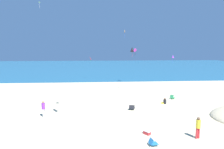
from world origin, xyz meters
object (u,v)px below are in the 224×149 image
(beach_chair_far_right, at_px, (132,107))
(kite_purple, at_px, (173,56))
(beach_chair_near_camera, at_px, (172,97))
(kite_black, at_px, (132,49))
(kite_magenta, at_px, (135,50))
(kite_lime, at_px, (39,2))
(kite_red, at_px, (91,59))
(beach_chair_mid_beach, at_px, (153,142))
(kite_orange, at_px, (125,32))
(person_3, at_px, (43,108))
(person_0, at_px, (198,126))
(cooler_box, at_px, (147,132))
(person_2, at_px, (164,102))

(beach_chair_far_right, height_order, kite_purple, kite_purple)
(beach_chair_near_camera, height_order, kite_black, kite_black)
(beach_chair_near_camera, distance_m, kite_magenta, 8.64)
(kite_lime, bearing_deg, kite_red, -8.13)
(beach_chair_mid_beach, distance_m, kite_magenta, 17.50)
(kite_purple, bearing_deg, beach_chair_far_right, -126.05)
(beach_chair_far_right, distance_m, kite_orange, 19.22)
(kite_purple, xyz_separation_m, kite_lime, (-25.10, 9.15, 10.76))
(kite_lime, height_order, kite_black, kite_lime)
(beach_chair_mid_beach, distance_m, person_3, 11.18)
(person_0, bearing_deg, kite_red, 7.58)
(person_3, distance_m, kite_purple, 23.94)
(cooler_box, relative_size, kite_red, 0.66)
(kite_orange, bearing_deg, kite_magenta, -86.76)
(beach_chair_far_right, bearing_deg, person_2, -49.36)
(kite_purple, bearing_deg, beach_chair_near_camera, -110.30)
(kite_lime, distance_m, kite_magenta, 24.21)
(beach_chair_near_camera, bearing_deg, kite_red, 92.13)
(person_0, xyz_separation_m, person_2, (0.54, 9.05, -0.69))
(person_2, bearing_deg, kite_red, -37.54)
(beach_chair_mid_beach, height_order, kite_magenta, kite_magenta)
(beach_chair_mid_beach, relative_size, person_0, 0.41)
(kite_purple, bearing_deg, beach_chair_mid_beach, -114.06)
(beach_chair_mid_beach, xyz_separation_m, person_3, (-9.20, 6.31, 0.70))
(beach_chair_far_right, distance_m, kite_black, 16.62)
(beach_chair_near_camera, height_order, kite_orange, kite_orange)
(person_0, xyz_separation_m, kite_magenta, (-1.99, 15.45, 5.40))
(kite_purple, bearing_deg, person_2, -114.83)
(beach_chair_far_right, relative_size, person_2, 1.00)
(beach_chair_mid_beach, xyz_separation_m, kite_red, (-5.43, 28.53, 4.21))
(person_3, relative_size, kite_magenta, 1.49)
(kite_red, distance_m, kite_black, 9.80)
(beach_chair_near_camera, xyz_separation_m, kite_magenta, (-4.33, 4.30, 6.12))
(kite_purple, bearing_deg, person_0, -105.67)
(person_2, xyz_separation_m, person_3, (-13.45, -3.60, 0.67))
(person_3, relative_size, kite_orange, 1.14)
(kite_red, height_order, kite_orange, kite_orange)
(kite_red, xyz_separation_m, kite_magenta, (7.14, -12.23, 1.93))
(beach_chair_near_camera, bearing_deg, beach_chair_far_right, -178.98)
(beach_chair_near_camera, distance_m, kite_purple, 10.67)
(beach_chair_mid_beach, xyz_separation_m, kite_lime, (-15.78, 30.01, 15.73))
(beach_chair_mid_beach, relative_size, kite_magenta, 0.64)
(kite_black, bearing_deg, person_0, -86.81)
(person_3, height_order, kite_red, kite_red)
(kite_purple, distance_m, kite_orange, 9.96)
(person_0, distance_m, kite_orange, 25.43)
(beach_chair_mid_beach, distance_m, kite_orange, 26.39)
(cooler_box, height_order, kite_orange, kite_orange)
(kite_black, bearing_deg, kite_magenta, -96.31)
(kite_magenta, height_order, kite_orange, kite_orange)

